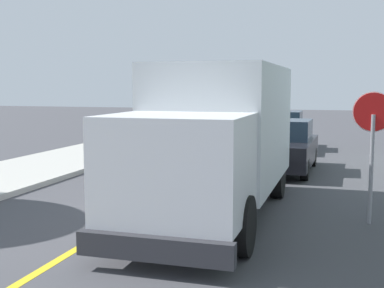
{
  "coord_description": "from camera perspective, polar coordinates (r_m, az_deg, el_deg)",
  "views": [
    {
      "loc": [
        4.31,
        -0.93,
        2.75
      ],
      "look_at": [
        0.86,
        10.41,
        1.4
      ],
      "focal_mm": 47.42,
      "sensor_mm": 36.0,
      "label": 1
    }
  ],
  "objects": [
    {
      "name": "stop_sign",
      "position": [
        10.65,
        19.66,
        1.29
      ],
      "size": [
        0.8,
        0.1,
        2.65
      ],
      "color": "gray",
      "rests_on": "ground"
    },
    {
      "name": "centre_line_yellow",
      "position": [
        12.06,
        -4.5,
        -6.68
      ],
      "size": [
        0.16,
        56.0,
        0.01
      ],
      "primitive_type": "cube",
      "color": "gold",
      "rests_on": "ground"
    },
    {
      "name": "parked_car_mid",
      "position": [
        22.54,
        10.11,
        1.42
      ],
      "size": [
        1.86,
        4.42,
        1.67
      ],
      "color": "#4C564C",
      "rests_on": "ground"
    },
    {
      "name": "box_truck",
      "position": [
        10.83,
        2.91,
        1.28
      ],
      "size": [
        2.44,
        7.19,
        3.2
      ],
      "color": "silver",
      "rests_on": "ground"
    },
    {
      "name": "parked_car_near",
      "position": [
        16.69,
        10.38,
        -0.34
      ],
      "size": [
        1.88,
        4.43,
        1.67
      ],
      "color": "black",
      "rests_on": "ground"
    }
  ]
}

